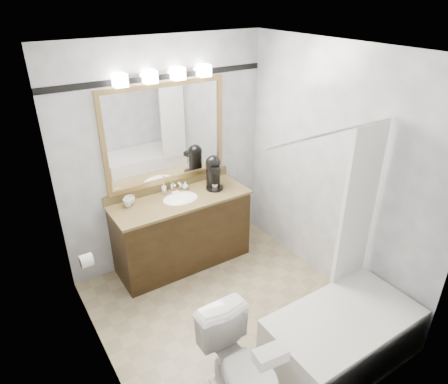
# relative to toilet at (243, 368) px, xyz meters

# --- Properties ---
(room) EXTENTS (2.42, 2.62, 2.52)m
(room) POSITION_rel_toilet_xyz_m (0.46, 0.83, 0.87)
(room) COLOR gray
(room) RESTS_ON ground
(vanity) EXTENTS (1.53, 0.58, 0.97)m
(vanity) POSITION_rel_toilet_xyz_m (0.46, 1.85, 0.06)
(vanity) COLOR black
(vanity) RESTS_ON ground
(mirror) EXTENTS (1.40, 0.04, 1.10)m
(mirror) POSITION_rel_toilet_xyz_m (0.46, 2.11, 1.12)
(mirror) COLOR #A6834B
(mirror) RESTS_ON room
(vanity_light_bar) EXTENTS (1.02, 0.14, 0.12)m
(vanity_light_bar) POSITION_rel_toilet_xyz_m (0.46, 2.06, 1.76)
(vanity_light_bar) COLOR silver
(vanity_light_bar) RESTS_ON room
(accent_stripe) EXTENTS (2.40, 0.01, 0.06)m
(accent_stripe) POSITION_rel_toilet_xyz_m (0.46, 2.12, 1.72)
(accent_stripe) COLOR black
(accent_stripe) RESTS_ON room
(bathtub) EXTENTS (1.30, 0.75, 1.96)m
(bathtub) POSITION_rel_toilet_xyz_m (1.01, -0.07, -0.10)
(bathtub) COLOR white
(bathtub) RESTS_ON ground
(tp_roll) EXTENTS (0.11, 0.12, 0.12)m
(tp_roll) POSITION_rel_toilet_xyz_m (-0.68, 1.49, 0.32)
(tp_roll) COLOR white
(tp_roll) RESTS_ON room
(toilet) EXTENTS (0.43, 0.74, 0.76)m
(toilet) POSITION_rel_toilet_xyz_m (0.00, 0.00, 0.00)
(toilet) COLOR white
(toilet) RESTS_ON ground
(tissue_box) EXTENTS (0.23, 0.14, 0.09)m
(tissue_box) POSITION_rel_toilet_xyz_m (0.00, -0.29, 0.42)
(tissue_box) COLOR white
(tissue_box) RESTS_ON toilet
(coffee_maker) EXTENTS (0.21, 0.24, 0.38)m
(coffee_maker) POSITION_rel_toilet_xyz_m (0.91, 1.89, 0.67)
(coffee_maker) COLOR black
(coffee_maker) RESTS_ON vanity
(cup_left) EXTENTS (0.14, 0.14, 0.09)m
(cup_left) POSITION_rel_toilet_xyz_m (-0.05, 2.02, 0.52)
(cup_left) COLOR white
(cup_left) RESTS_ON vanity
(cup_right) EXTENTS (0.11, 0.11, 0.09)m
(cup_right) POSITION_rel_toilet_xyz_m (-0.09, 1.98, 0.52)
(cup_right) COLOR white
(cup_right) RESTS_ON vanity
(soap_bottle_a) EXTENTS (0.07, 0.07, 0.11)m
(soap_bottle_a) POSITION_rel_toilet_xyz_m (0.37, 2.06, 0.53)
(soap_bottle_a) COLOR white
(soap_bottle_a) RESTS_ON vanity
(soap_bottle_b) EXTENTS (0.09, 0.09, 0.09)m
(soap_bottle_b) POSITION_rel_toilet_xyz_m (0.61, 2.01, 0.52)
(soap_bottle_b) COLOR white
(soap_bottle_b) RESTS_ON vanity
(soap_bar) EXTENTS (0.09, 0.05, 0.03)m
(soap_bar) POSITION_rel_toilet_xyz_m (0.46, 1.96, 0.49)
(soap_bar) COLOR beige
(soap_bar) RESTS_ON vanity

